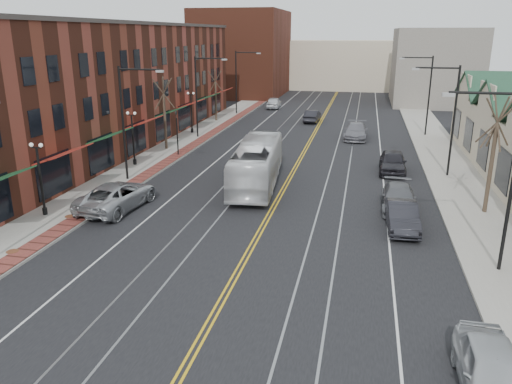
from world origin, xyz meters
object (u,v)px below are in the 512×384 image
at_px(transit_bus, 257,164).
at_px(parked_car_d, 393,162).
at_px(parked_car_a, 493,373).
at_px(parked_car_c, 399,198).
at_px(parked_suv, 117,196).
at_px(parked_car_b, 402,216).

distance_m(transit_bus, parked_car_d, 11.03).
relative_size(transit_bus, parked_car_d, 2.29).
bearing_deg(parked_car_a, parked_car_c, 96.82).
height_order(transit_bus, parked_car_a, transit_bus).
bearing_deg(parked_suv, parked_car_d, -138.60).
bearing_deg(parked_car_b, parked_car_a, -84.94).
relative_size(parked_car_c, parked_car_d, 1.01).
bearing_deg(parked_car_c, parked_suv, -167.27).
bearing_deg(transit_bus, parked_car_a, 114.75).
distance_m(parked_suv, parked_car_d, 20.77).
bearing_deg(parked_car_c, parked_car_a, -83.12).
relative_size(parked_suv, parked_car_d, 1.22).
bearing_deg(parked_suv, parked_car_c, -162.57).
bearing_deg(transit_bus, parked_car_d, -154.90).
relative_size(parked_car_b, parked_car_d, 0.92).
bearing_deg(parked_car_a, parked_suv, 145.77).
height_order(parked_suv, parked_car_d, parked_car_d).
relative_size(transit_bus, parked_suv, 1.87).
xyz_separation_m(parked_car_a, parked_car_d, (-1.80, 25.16, 0.05)).
xyz_separation_m(transit_bus, parked_car_a, (11.30, -19.61, -0.78)).
distance_m(parked_car_a, parked_car_b, 13.32).
distance_m(parked_suv, parked_car_c, 17.18).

